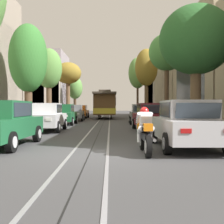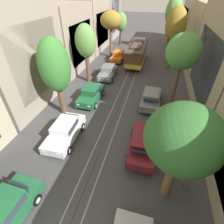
% 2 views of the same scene
% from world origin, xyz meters
% --- Properties ---
extents(ground_plane, '(160.00, 160.00, 0.00)m').
position_xyz_m(ground_plane, '(0.00, 19.47, 0.00)').
color(ground_plane, '#424244').
extents(trolley_track_rails, '(1.14, 56.68, 0.01)m').
position_xyz_m(trolley_track_rails, '(0.00, 22.34, 0.00)').
color(trolley_track_rails, gray).
rests_on(trolley_track_rails, ground).
extents(building_facade_left, '(5.98, 48.38, 10.65)m').
position_xyz_m(building_facade_left, '(-9.88, 24.39, 4.57)').
color(building_facade_left, '#BCAD93').
rests_on(building_facade_left, ground).
extents(building_facade_right, '(5.05, 48.38, 9.28)m').
position_xyz_m(building_facade_right, '(9.62, 22.59, 4.37)').
color(building_facade_right, tan).
rests_on(building_facade_right, ground).
extents(parked_car_green_near_left, '(2.09, 4.40, 1.58)m').
position_xyz_m(parked_car_green_near_left, '(-3.18, 1.86, 0.80)').
color(parked_car_green_near_left, '#1E6038').
rests_on(parked_car_green_near_left, ground).
extents(parked_car_white_second_left, '(2.07, 4.39, 1.58)m').
position_xyz_m(parked_car_white_second_left, '(-3.05, 8.18, 0.80)').
color(parked_car_white_second_left, silver).
rests_on(parked_car_white_second_left, ground).
extents(parked_car_green_mid_left, '(2.02, 4.37, 1.58)m').
position_xyz_m(parked_car_green_mid_left, '(-3.09, 14.14, 0.80)').
color(parked_car_green_mid_left, '#1E6038').
rests_on(parked_car_green_mid_left, ground).
extents(parked_car_grey_fourth_left, '(2.11, 4.41, 1.58)m').
position_xyz_m(parked_car_grey_fourth_left, '(-2.99, 20.25, 0.80)').
color(parked_car_grey_fourth_left, slate).
rests_on(parked_car_grey_fourth_left, ground).
extents(parked_car_orange_fifth_left, '(2.06, 4.39, 1.58)m').
position_xyz_m(parked_car_orange_fifth_left, '(-3.10, 26.95, 0.80)').
color(parked_car_orange_fifth_left, orange).
rests_on(parked_car_orange_fifth_left, ground).
extents(parked_car_silver_near_right, '(2.02, 4.37, 1.58)m').
position_xyz_m(parked_car_silver_near_right, '(3.13, 1.38, 0.80)').
color(parked_car_silver_near_right, '#B7B7BC').
rests_on(parked_car_silver_near_right, ground).
extents(parked_car_maroon_second_right, '(2.05, 4.38, 1.58)m').
position_xyz_m(parked_car_maroon_second_right, '(2.99, 8.44, 0.80)').
color(parked_car_maroon_second_right, maroon).
rests_on(parked_car_maroon_second_right, ground).
extents(parked_car_grey_mid_right, '(2.11, 4.41, 1.58)m').
position_xyz_m(parked_car_grey_mid_right, '(3.12, 14.89, 0.80)').
color(parked_car_grey_mid_right, slate).
rests_on(parked_car_grey_mid_right, ground).
extents(street_tree_kerb_left_second, '(2.57, 2.66, 7.01)m').
position_xyz_m(street_tree_kerb_left_second, '(-4.97, 11.43, 4.61)').
color(street_tree_kerb_left_second, brown).
rests_on(street_tree_kerb_left_second, ground).
extents(street_tree_kerb_left_mid, '(2.44, 1.98, 6.82)m').
position_xyz_m(street_tree_kerb_left_mid, '(-5.10, 18.54, 4.80)').
color(street_tree_kerb_left_mid, brown).
rests_on(street_tree_kerb_left_mid, ground).
extents(street_tree_kerb_left_fourth, '(3.40, 2.89, 7.12)m').
position_xyz_m(street_tree_kerb_left_fourth, '(-4.84, 28.74, 5.59)').
color(street_tree_kerb_left_fourth, brown).
rests_on(street_tree_kerb_left_fourth, ground).
extents(street_tree_kerb_left_far, '(2.40, 2.25, 6.11)m').
position_xyz_m(street_tree_kerb_left_far, '(-4.96, 36.84, 4.29)').
color(street_tree_kerb_left_far, '#4C3826').
rests_on(street_tree_kerb_left_far, ground).
extents(street_tree_kerb_right_near, '(3.47, 3.33, 6.21)m').
position_xyz_m(street_tree_kerb_right_near, '(4.67, 5.55, 4.50)').
color(street_tree_kerb_right_near, brown).
rests_on(street_tree_kerb_right_near, ground).
extents(street_tree_kerb_right_second, '(2.82, 2.62, 7.18)m').
position_xyz_m(street_tree_kerb_right_second, '(5.06, 14.57, 5.62)').
color(street_tree_kerb_right_second, brown).
rests_on(street_tree_kerb_right_second, ground).
extents(street_tree_kerb_right_mid, '(2.65, 2.28, 8.17)m').
position_xyz_m(street_tree_kerb_right_mid, '(4.82, 25.33, 5.88)').
color(street_tree_kerb_right_mid, brown).
rests_on(street_tree_kerb_right_mid, ground).
extents(street_tree_kerb_right_fourth, '(2.77, 2.50, 8.83)m').
position_xyz_m(street_tree_kerb_right_fourth, '(4.72, 34.98, 6.44)').
color(street_tree_kerb_right_fourth, '#4C3826').
rests_on(street_tree_kerb_right_fourth, ground).
extents(cable_car_trolley, '(2.61, 9.14, 3.28)m').
position_xyz_m(cable_car_trolley, '(0.00, 26.14, 1.66)').
color(cable_car_trolley, brown).
rests_on(cable_car_trolley, ground).
extents(motorcycle_with_rider, '(0.56, 1.99, 1.37)m').
position_xyz_m(motorcycle_with_rider, '(1.62, 0.27, 0.65)').
color(motorcycle_with_rider, black).
rests_on(motorcycle_with_rider, ground).
extents(pedestrian_on_right_pavement, '(0.55, 0.35, 1.73)m').
position_xyz_m(pedestrian_on_right_pavement, '(5.78, 6.34, 0.98)').
color(pedestrian_on_right_pavement, slate).
rests_on(pedestrian_on_right_pavement, ground).
extents(fire_hydrant, '(0.40, 0.22, 0.84)m').
position_xyz_m(fire_hydrant, '(4.52, 10.61, 0.42)').
color(fire_hydrant, '#B2B2B7').
rests_on(fire_hydrant, ground).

